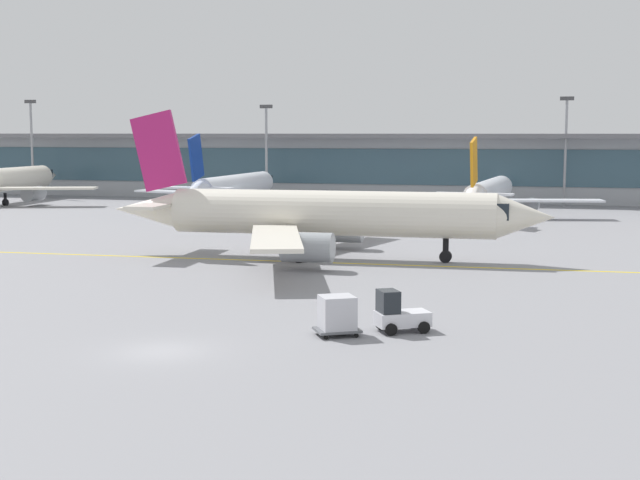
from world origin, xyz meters
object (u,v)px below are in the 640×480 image
gate_airplane_2 (489,192)px  cargo_dolly_lead (337,314)px  apron_light_mast_1 (266,149)px  taxiing_regional_jet (326,214)px  baggage_tug (398,314)px  gate_airplane_1 (234,187)px  apron_light_mast_0 (32,144)px  apron_light_mast_2 (566,147)px

gate_airplane_2 → cargo_dolly_lead: 65.37m
cargo_dolly_lead → apron_light_mast_1: apron_light_mast_1 is taller
taxiing_regional_jet → baggage_tug: bearing=-69.9°
apron_light_mast_1 → gate_airplane_1: bearing=-89.9°
cargo_dolly_lead → apron_light_mast_0: size_ratio=0.18×
taxiing_regional_jet → baggage_tug: (9.62, -24.18, -2.57)m
gate_airplane_1 → gate_airplane_2: bearing=-90.1°
cargo_dolly_lead → baggage_tug: bearing=-0.0°
gate_airplane_2 → apron_light_mast_2: 20.00m
gate_airplane_1 → gate_airplane_2: size_ratio=1.03×
baggage_tug → apron_light_mast_1: (-31.80, 78.73, 6.61)m
taxiing_regional_jet → cargo_dolly_lead: (6.89, -25.73, -2.41)m
apron_light_mast_2 → cargo_dolly_lead: bearing=-98.1°
taxiing_regional_jet → apron_light_mast_1: apron_light_mast_1 is taller
apron_light_mast_0 → gate_airplane_1: bearing=-20.5°
taxiing_regional_jet → apron_light_mast_2: apron_light_mast_2 is taller
baggage_tug → apron_light_mast_0: 105.11m
taxiing_regional_jet → apron_light_mast_2: (18.59, 56.79, 4.45)m
gate_airplane_2 → apron_light_mast_2: size_ratio=1.95×
taxiing_regional_jet → cargo_dolly_lead: size_ratio=13.32×
taxiing_regional_jet → baggage_tug: 26.14m
apron_light_mast_0 → apron_light_mast_2: size_ratio=1.01×
gate_airplane_1 → apron_light_mast_0: bearing=71.7°
baggage_tug → apron_light_mast_0: (-69.05, 78.92, 7.12)m
apron_light_mast_1 → apron_light_mast_2: apron_light_mast_2 is taller
gate_airplane_2 → apron_light_mast_2: (8.76, 17.24, 5.12)m
gate_airplane_1 → apron_light_mast_1: 14.48m
gate_airplane_1 → taxiing_regional_jet: 46.46m
apron_light_mast_2 → apron_light_mast_1: bearing=-176.9°
gate_airplane_2 → baggage_tug: (-0.21, -63.73, -1.91)m
gate_airplane_1 → gate_airplane_2: gate_airplane_1 is taller
gate_airplane_1 → cargo_dolly_lead: 72.65m
baggage_tug → apron_light_mast_1: size_ratio=0.22×
gate_airplane_1 → baggage_tug: gate_airplane_1 is taller
apron_light_mast_0 → apron_light_mast_1: size_ratio=1.07×
gate_airplane_1 → apron_light_mast_0: (-37.26, 13.92, 5.12)m
gate_airplane_2 → cargo_dolly_lead: gate_airplane_2 is taller
gate_airplane_1 → apron_light_mast_2: apron_light_mast_2 is taller
apron_light_mast_1 → taxiing_regional_jet: bearing=-67.9°
apron_light_mast_0 → cargo_dolly_lead: bearing=-50.5°
baggage_tug → gate_airplane_1: bearing=86.4°
gate_airplane_2 → gate_airplane_1: bearing=92.5°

